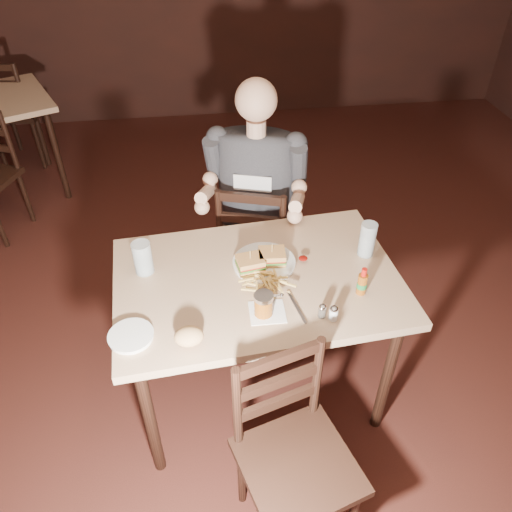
{
  "coord_description": "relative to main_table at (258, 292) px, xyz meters",
  "views": [
    {
      "loc": [
        -0.29,
        -1.56,
        2.18
      ],
      "look_at": [
        -0.07,
        0.05,
        0.85
      ],
      "focal_mm": 35.0,
      "sensor_mm": 36.0,
      "label": 1
    }
  ],
  "objects": [
    {
      "name": "main_table",
      "position": [
        0.0,
        0.0,
        0.0
      ],
      "size": [
        1.26,
        0.89,
        0.77
      ],
      "rotation": [
        0.0,
        0.0,
        0.08
      ],
      "color": "tan",
      "rests_on": "ground"
    },
    {
      "name": "napkin",
      "position": [
        0.01,
        -0.21,
        0.08
      ],
      "size": [
        0.14,
        0.13,
        0.0
      ],
      "primitive_type": "cube",
      "rotation": [
        0.0,
        0.0,
        -0.03
      ],
      "color": "white",
      "rests_on": "main_table"
    },
    {
      "name": "bg_chair_far",
      "position": [
        -1.68,
        2.74,
        -0.23
      ],
      "size": [
        0.48,
        0.52,
        0.91
      ],
      "primitive_type": null,
      "rotation": [
        0.0,
        0.0,
        2.99
      ],
      "color": "black",
      "rests_on": "ground"
    },
    {
      "name": "fries_pile",
      "position": [
        0.04,
        -0.06,
        0.11
      ],
      "size": [
        0.26,
        0.19,
        0.04
      ],
      "primitive_type": null,
      "rotation": [
        0.0,
        0.0,
        0.08
      ],
      "color": "#EABD59",
      "rests_on": "dinner_plate"
    },
    {
      "name": "room_shell",
      "position": [
        0.07,
        0.0,
        0.71
      ],
      "size": [
        7.0,
        7.0,
        7.0
      ],
      "color": "black",
      "rests_on": "ground"
    },
    {
      "name": "chair_far",
      "position": [
        0.09,
        0.68,
        -0.25
      ],
      "size": [
        0.52,
        0.54,
        0.88
      ],
      "primitive_type": null,
      "rotation": [
        0.0,
        0.0,
        2.84
      ],
      "color": "black",
      "rests_on": "ground"
    },
    {
      "name": "fork",
      "position": [
        0.03,
        -0.18,
        0.09
      ],
      "size": [
        0.08,
        0.13,
        0.0
      ],
      "primitive_type": "cube",
      "rotation": [
        0.0,
        0.0,
        -0.48
      ],
      "color": "silver",
      "rests_on": "napkin"
    },
    {
      "name": "sandwich_left",
      "position": [
        -0.03,
        0.04,
        0.15
      ],
      "size": [
        0.12,
        0.11,
        0.1
      ],
      "primitive_type": null,
      "rotation": [
        0.0,
        0.0,
        0.16
      ],
      "color": "tan",
      "rests_on": "dinner_plate"
    },
    {
      "name": "hot_sauce",
      "position": [
        0.41,
        -0.15,
        0.15
      ],
      "size": [
        0.04,
        0.04,
        0.13
      ],
      "primitive_type": null,
      "rotation": [
        0.0,
        0.0,
        0.08
      ],
      "color": "brown",
      "rests_on": "main_table"
    },
    {
      "name": "salt_shaker",
      "position": [
        0.26,
        -0.27,
        0.11
      ],
      "size": [
        0.04,
        0.04,
        0.06
      ],
      "primitive_type": null,
      "rotation": [
        0.0,
        0.0,
        0.08
      ],
      "color": "white",
      "rests_on": "main_table"
    },
    {
      "name": "ketchup_dollop",
      "position": [
        0.21,
        0.08,
        0.1
      ],
      "size": [
        0.04,
        0.04,
        0.01
      ],
      "primitive_type": "ellipsoid",
      "rotation": [
        0.0,
        0.0,
        0.08
      ],
      "color": "maroon",
      "rests_on": "dinner_plate"
    },
    {
      "name": "pepper_shaker",
      "position": [
        0.22,
        -0.25,
        0.11
      ],
      "size": [
        0.03,
        0.03,
        0.06
      ],
      "primitive_type": null,
      "rotation": [
        0.0,
        0.0,
        0.08
      ],
      "color": "#38332D",
      "rests_on": "main_table"
    },
    {
      "name": "dinner_plate",
      "position": [
        0.04,
        0.08,
        0.09
      ],
      "size": [
        0.29,
        0.29,
        0.02
      ],
      "primitive_type": "cylinder",
      "rotation": [
        0.0,
        0.0,
        0.08
      ],
      "color": "white",
      "rests_on": "main_table"
    },
    {
      "name": "syrup_dispenser",
      "position": [
        -0.01,
        -0.21,
        0.13
      ],
      "size": [
        0.08,
        0.08,
        0.1
      ],
      "primitive_type": null,
      "rotation": [
        0.0,
        0.0,
        0.08
      ],
      "color": "brown",
      "rests_on": "main_table"
    },
    {
      "name": "side_plate",
      "position": [
        -0.51,
        -0.27,
        0.09
      ],
      "size": [
        0.18,
        0.18,
        0.01
      ],
      "primitive_type": "cylinder",
      "rotation": [
        0.0,
        0.0,
        0.08
      ],
      "color": "white",
      "rests_on": "main_table"
    },
    {
      "name": "glass_left",
      "position": [
        -0.47,
        0.11,
        0.16
      ],
      "size": [
        0.09,
        0.09,
        0.15
      ],
      "primitive_type": "cylinder",
      "rotation": [
        0.0,
        0.0,
        0.08
      ],
      "color": "silver",
      "rests_on": "main_table"
    },
    {
      "name": "knife",
      "position": [
        0.13,
        -0.2,
        0.09
      ],
      "size": [
        0.05,
        0.19,
        0.0
      ],
      "primitive_type": "cube",
      "rotation": [
        0.0,
        0.0,
        0.19
      ],
      "color": "silver",
      "rests_on": "napkin"
    },
    {
      "name": "diner",
      "position": [
        0.07,
        0.63,
        0.23
      ],
      "size": [
        0.63,
        0.56,
        0.93
      ],
      "primitive_type": null,
      "rotation": [
        0.0,
        0.0,
        -0.3
      ],
      "color": "#323438",
      "rests_on": "chair_far"
    },
    {
      "name": "glass_right",
      "position": [
        0.5,
        0.1,
        0.16
      ],
      "size": [
        0.08,
        0.08,
        0.16
      ],
      "primitive_type": "cylinder",
      "rotation": [
        0.0,
        0.0,
        0.08
      ],
      "color": "silver",
      "rests_on": "main_table"
    },
    {
      "name": "bread_roll",
      "position": [
        -0.3,
        -0.33,
        0.13
      ],
      "size": [
        0.11,
        0.1,
        0.06
      ],
      "primitive_type": "ellipsoid",
      "rotation": [
        0.0,
        0.0,
        0.08
      ],
      "color": "tan",
      "rests_on": "side_plate"
    },
    {
      "name": "chair_near",
      "position": [
        0.06,
        -0.67,
        -0.26
      ],
      "size": [
        0.5,
        0.53,
        0.86
      ],
      "primitive_type": null,
      "rotation": [
        0.0,
        0.0,
        0.28
      ],
      "color": "black",
      "rests_on": "ground"
    },
    {
      "name": "sandwich_right",
      "position": [
        0.07,
        0.08,
        0.15
      ],
      "size": [
        0.12,
        0.1,
        0.1
      ],
      "primitive_type": null,
      "rotation": [
        0.0,
        0.0,
        -0.08
      ],
      "color": "tan",
      "rests_on": "dinner_plate"
    }
  ]
}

